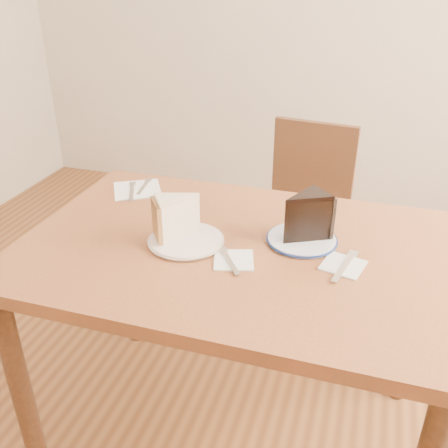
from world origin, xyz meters
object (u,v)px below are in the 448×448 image
chair_far (301,216)px  table (236,274)px  plate_cream (186,240)px  carrot_cake (179,218)px  plate_navy (302,240)px  chocolate_cake (303,219)px

chair_far → table: bearing=92.2°
plate_cream → carrot_cake: bearing=146.8°
plate_cream → chair_far: bearing=75.1°
carrot_cake → plate_navy: bearing=68.4°
table → plate_cream: (-0.14, -0.03, 0.10)m
table → carrot_cake: carrot_cake is taller
chair_far → plate_cream: size_ratio=4.17×
plate_cream → chocolate_cake: chocolate_cake is taller
chair_far → plate_cream: (-0.21, -0.79, 0.28)m
chair_far → chocolate_cake: chocolate_cake is taller
table → chocolate_cake: chocolate_cake is taller
plate_cream → chocolate_cake: 0.33m
table → plate_navy: (0.17, 0.07, 0.10)m
carrot_cake → chocolate_cake: chocolate_cake is taller
plate_cream → carrot_cake: size_ratio=1.72×
table → plate_navy: size_ratio=6.27×
plate_navy → carrot_cake: carrot_cake is taller
chair_far → plate_navy: (0.10, -0.69, 0.28)m
plate_navy → chocolate_cake: (-0.00, -0.00, 0.07)m
plate_cream → chocolate_cake: (0.31, 0.10, 0.07)m
plate_navy → chocolate_cake: chocolate_cake is taller
table → carrot_cake: size_ratio=10.04×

